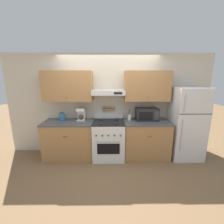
{
  "coord_description": "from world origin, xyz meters",
  "views": [
    {
      "loc": [
        0.04,
        -3.16,
        1.97
      ],
      "look_at": [
        0.08,
        0.28,
        1.17
      ],
      "focal_mm": 24.0,
      "sensor_mm": 36.0,
      "label": 1
    }
  ],
  "objects_px": {
    "coffee_maker": "(81,114)",
    "utensil_crock": "(130,117)",
    "refrigerator": "(186,123)",
    "microwave": "(147,114)",
    "tea_kettle": "(62,117)",
    "stove_range": "(109,139)"
  },
  "relations": [
    {
      "from": "stove_range",
      "to": "coffee_maker",
      "type": "bearing_deg",
      "value": 166.34
    },
    {
      "from": "refrigerator",
      "to": "coffee_maker",
      "type": "distance_m",
      "value": 2.6
    },
    {
      "from": "refrigerator",
      "to": "microwave",
      "type": "distance_m",
      "value": 0.98
    },
    {
      "from": "stove_range",
      "to": "refrigerator",
      "type": "xyz_separation_m",
      "value": [
        1.91,
        0.01,
        0.41
      ]
    },
    {
      "from": "tea_kettle",
      "to": "microwave",
      "type": "relative_size",
      "value": 0.4
    },
    {
      "from": "refrigerator",
      "to": "microwave",
      "type": "bearing_deg",
      "value": 170.89
    },
    {
      "from": "refrigerator",
      "to": "utensil_crock",
      "type": "xyz_separation_m",
      "value": [
        -1.38,
        0.13,
        0.13
      ]
    },
    {
      "from": "stove_range",
      "to": "coffee_maker",
      "type": "xyz_separation_m",
      "value": [
        -0.68,
        0.17,
        0.61
      ]
    },
    {
      "from": "stove_range",
      "to": "microwave",
      "type": "height_order",
      "value": "microwave"
    },
    {
      "from": "microwave",
      "to": "stove_range",
      "type": "bearing_deg",
      "value": -170.56
    },
    {
      "from": "coffee_maker",
      "to": "microwave",
      "type": "xyz_separation_m",
      "value": [
        1.64,
        -0.01,
        -0.0
      ]
    },
    {
      "from": "refrigerator",
      "to": "microwave",
      "type": "height_order",
      "value": "refrigerator"
    },
    {
      "from": "stove_range",
      "to": "refrigerator",
      "type": "distance_m",
      "value": 1.95
    },
    {
      "from": "coffee_maker",
      "to": "utensil_crock",
      "type": "relative_size",
      "value": 1.03
    },
    {
      "from": "microwave",
      "to": "tea_kettle",
      "type": "bearing_deg",
      "value": -179.52
    },
    {
      "from": "coffee_maker",
      "to": "utensil_crock",
      "type": "distance_m",
      "value": 1.21
    },
    {
      "from": "refrigerator",
      "to": "tea_kettle",
      "type": "height_order",
      "value": "refrigerator"
    },
    {
      "from": "stove_range",
      "to": "coffee_maker",
      "type": "height_order",
      "value": "coffee_maker"
    },
    {
      "from": "coffee_maker",
      "to": "refrigerator",
      "type": "bearing_deg",
      "value": -3.51
    },
    {
      "from": "stove_range",
      "to": "utensil_crock",
      "type": "bearing_deg",
      "value": 15.02
    },
    {
      "from": "tea_kettle",
      "to": "coffee_maker",
      "type": "xyz_separation_m",
      "value": [
        0.47,
        0.02,
        0.06
      ]
    },
    {
      "from": "stove_range",
      "to": "microwave",
      "type": "bearing_deg",
      "value": 9.44
    }
  ]
}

